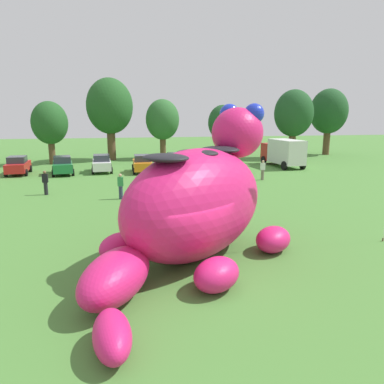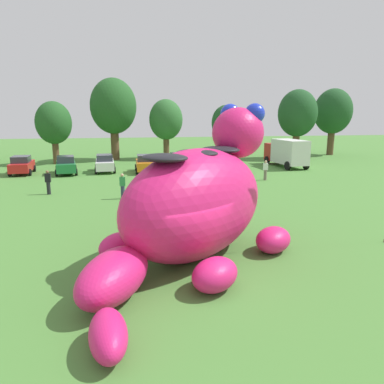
# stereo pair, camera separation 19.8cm
# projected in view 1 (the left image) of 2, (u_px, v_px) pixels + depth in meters

# --- Properties ---
(ground_plane) EXTENTS (160.00, 160.00, 0.00)m
(ground_plane) POSITION_uv_depth(u_px,v_px,m) (201.00, 275.00, 12.58)
(ground_plane) COLOR #4C8438
(giant_inflatable_creature) EXTENTS (8.87, 10.85, 6.00)m
(giant_inflatable_creature) POSITION_uv_depth(u_px,v_px,m) (197.00, 202.00, 13.95)
(giant_inflatable_creature) COLOR #E01E6B
(giant_inflatable_creature) RESTS_ON ground
(car_red) EXTENTS (2.18, 4.22, 1.72)m
(car_red) POSITION_uv_depth(u_px,v_px,m) (18.00, 165.00, 33.80)
(car_red) COLOR red
(car_red) RESTS_ON ground
(car_green) EXTENTS (2.42, 4.32, 1.72)m
(car_green) POSITION_uv_depth(u_px,v_px,m) (63.00, 165.00, 33.86)
(car_green) COLOR #1E7238
(car_green) RESTS_ON ground
(car_white) EXTENTS (2.13, 4.19, 1.72)m
(car_white) POSITION_uv_depth(u_px,v_px,m) (102.00, 163.00, 35.18)
(car_white) COLOR white
(car_white) RESTS_ON ground
(car_orange) EXTENTS (1.94, 4.10, 1.72)m
(car_orange) POSITION_uv_depth(u_px,v_px,m) (142.00, 164.00, 35.00)
(car_orange) COLOR orange
(car_orange) RESTS_ON ground
(car_blue) EXTENTS (2.16, 4.21, 1.72)m
(car_blue) POSITION_uv_depth(u_px,v_px,m) (176.00, 161.00, 36.81)
(car_blue) COLOR #2347B7
(car_blue) RESTS_ON ground
(car_black) EXTENTS (2.03, 4.14, 1.72)m
(car_black) POSITION_uv_depth(u_px,v_px,m) (217.00, 161.00, 36.61)
(car_black) COLOR black
(car_black) RESTS_ON ground
(box_truck) EXTENTS (2.72, 6.53, 2.95)m
(box_truck) POSITION_uv_depth(u_px,v_px,m) (283.00, 152.00, 38.74)
(box_truck) COLOR #B2231E
(box_truck) RESTS_ON ground
(tree_mid_left) EXTENTS (3.96, 3.96, 7.02)m
(tree_mid_left) POSITION_uv_depth(u_px,v_px,m) (50.00, 123.00, 40.09)
(tree_mid_left) COLOR brown
(tree_mid_left) RESTS_ON ground
(tree_centre_left) EXTENTS (5.58, 5.58, 9.91)m
(tree_centre_left) POSITION_uv_depth(u_px,v_px,m) (110.00, 107.00, 43.66)
(tree_centre_left) COLOR brown
(tree_centre_left) RESTS_ON ground
(tree_centre) EXTENTS (4.20, 4.20, 7.45)m
(tree_centre) POSITION_uv_depth(u_px,v_px,m) (163.00, 120.00, 45.19)
(tree_centre) COLOR brown
(tree_centre) RESTS_ON ground
(tree_centre_right) EXTENTS (3.84, 3.84, 6.81)m
(tree_centre_right) POSITION_uv_depth(u_px,v_px,m) (223.00, 123.00, 47.37)
(tree_centre_right) COLOR brown
(tree_centre_right) RESTS_ON ground
(tree_mid_right) EXTENTS (4.87, 4.87, 8.65)m
(tree_mid_right) POSITION_uv_depth(u_px,v_px,m) (294.00, 114.00, 45.35)
(tree_mid_right) COLOR brown
(tree_mid_right) RESTS_ON ground
(tree_right) EXTENTS (5.11, 5.11, 9.07)m
(tree_right) POSITION_uv_depth(u_px,v_px,m) (329.00, 112.00, 49.83)
(tree_right) COLOR brown
(tree_right) RESTS_ON ground
(spectator_near_inflatable) EXTENTS (0.38, 0.26, 1.71)m
(spectator_near_inflatable) POSITION_uv_depth(u_px,v_px,m) (263.00, 170.00, 30.87)
(spectator_near_inflatable) COLOR #726656
(spectator_near_inflatable) RESTS_ON ground
(spectator_mid_field) EXTENTS (0.38, 0.26, 1.71)m
(spectator_mid_field) POSITION_uv_depth(u_px,v_px,m) (121.00, 186.00, 23.81)
(spectator_mid_field) COLOR #2D334C
(spectator_mid_field) RESTS_ON ground
(spectator_by_cars) EXTENTS (0.38, 0.26, 1.71)m
(spectator_by_cars) POSITION_uv_depth(u_px,v_px,m) (45.00, 183.00, 25.10)
(spectator_by_cars) COLOR black
(spectator_by_cars) RESTS_ON ground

